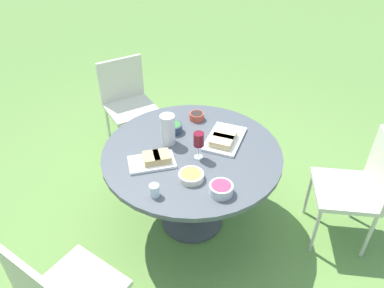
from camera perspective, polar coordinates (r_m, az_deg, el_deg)
The scene contains 13 objects.
ground_plane at distance 3.11m, azimuth -0.00°, elevation -11.45°, with size 40.00×40.00×0.00m, color #668E42.
dining_table at distance 2.69m, azimuth -0.00°, elevation -2.75°, with size 1.26×1.26×0.71m.
chair_near_left at distance 3.66m, azimuth -9.83°, elevation 6.82°, with size 0.60×0.61×0.89m.
chair_far_back at distance 2.88m, azimuth 24.06°, elevation -5.58°, with size 0.51×0.53×0.89m.
water_pitcher at distance 2.64m, azimuth -3.73°, elevation 2.24°, with size 0.11×0.11×0.23m.
wine_glass at distance 2.48m, azimuth 1.04°, elevation 0.58°, with size 0.07×0.07×0.20m.
platter_bread_main at distance 2.70m, azimuth 4.90°, elevation 0.82°, with size 0.24×0.37×0.07m.
platter_charcuterie at distance 2.51m, azimuth -5.76°, elevation -2.40°, with size 0.36×0.33×0.07m.
bowl_fries at distance 2.38m, azimuth -0.13°, elevation -4.87°, with size 0.16×0.16×0.05m.
bowl_salad at distance 2.80m, azimuth -2.80°, elevation 2.54°, with size 0.13×0.13×0.07m.
bowl_olives at distance 2.94m, azimuth 0.72°, elevation 4.31°, with size 0.11×0.11×0.06m.
bowl_dip_red at distance 2.28m, azimuth 4.44°, elevation -6.79°, with size 0.15×0.15×0.07m.
cup_water_near at distance 2.27m, azimuth -5.75°, elevation -7.05°, with size 0.06×0.06×0.08m.
Camera 1 is at (-0.75, 1.94, 2.31)m, focal length 35.00 mm.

